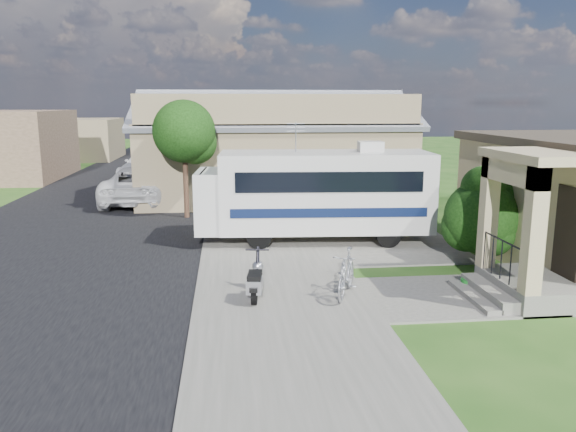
{
  "coord_description": "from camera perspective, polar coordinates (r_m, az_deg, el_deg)",
  "views": [
    {
      "loc": [
        -2.18,
        -12.96,
        4.44
      ],
      "look_at": [
        -0.5,
        2.5,
        1.3
      ],
      "focal_mm": 35.0,
      "sensor_mm": 36.0,
      "label": 1
    }
  ],
  "objects": [
    {
      "name": "street_tree_a",
      "position": [
        22.09,
        -10.24,
        8.15
      ],
      "size": [
        2.44,
        2.4,
        4.58
      ],
      "color": "#332016",
      "rests_on": "ground"
    },
    {
      "name": "sidewalk_slab",
      "position": [
        23.41,
        -3.2,
        0.54
      ],
      "size": [
        4.0,
        80.0,
        0.06
      ],
      "primitive_type": "cube",
      "color": "#5A5951",
      "rests_on": "ground"
    },
    {
      "name": "street_slab",
      "position": [
        23.98,
        -18.91,
        0.15
      ],
      "size": [
        9.0,
        80.0,
        0.02
      ],
      "primitive_type": "cube",
      "color": "black",
      "rests_on": "ground"
    },
    {
      "name": "scooter",
      "position": [
        12.87,
        -3.3,
        -6.59
      ],
      "size": [
        0.59,
        1.57,
        1.04
      ],
      "rotation": [
        0.0,
        0.0,
        -0.13
      ],
      "color": "black",
      "rests_on": "ground"
    },
    {
      "name": "driveway_slab",
      "position": [
        18.38,
        5.54,
        -2.54
      ],
      "size": [
        7.0,
        6.0,
        0.05
      ],
      "primitive_type": "cube",
      "color": "#5A5951",
      "rests_on": "ground"
    },
    {
      "name": "ground",
      "position": [
        13.87,
        3.2,
        -7.27
      ],
      "size": [
        120.0,
        120.0,
        0.0
      ],
      "primitive_type": "plane",
      "color": "#1D4512"
    },
    {
      "name": "garden_hose",
      "position": [
        14.46,
        18.01,
        -6.63
      ],
      "size": [
        0.45,
        0.45,
        0.2
      ],
      "primitive_type": "cylinder",
      "color": "#156A1E",
      "rests_on": "ground"
    },
    {
      "name": "bicycle",
      "position": [
        13.08,
        5.95,
        -6.02
      ],
      "size": [
        1.15,
        1.83,
        1.07
      ],
      "primitive_type": "imported",
      "rotation": [
        0.0,
        0.0,
        -0.4
      ],
      "color": "#A2A2A9",
      "rests_on": "ground"
    },
    {
      "name": "motorhome",
      "position": [
        18.08,
        2.9,
        2.48
      ],
      "size": [
        7.57,
        2.81,
        3.81
      ],
      "rotation": [
        0.0,
        0.0,
        -0.06
      ],
      "color": "#B8B8B4",
      "rests_on": "ground"
    },
    {
      "name": "shrub",
      "position": [
        16.54,
        19.15,
        0.23
      ],
      "size": [
        2.25,
        2.15,
        2.76
      ],
      "color": "#332016",
      "rests_on": "ground"
    },
    {
      "name": "distant_bldg_near",
      "position": [
        48.76,
        -21.62,
        7.28
      ],
      "size": [
        8.0,
        7.0,
        3.2
      ],
      "primitive_type": "cube",
      "color": "#806E50",
      "rests_on": "ground"
    },
    {
      "name": "street_tree_c",
      "position": [
        41.06,
        -8.44,
        9.43
      ],
      "size": [
        2.44,
        2.4,
        4.42
      ],
      "color": "#332016",
      "rests_on": "ground"
    },
    {
      "name": "van",
      "position": [
        33.95,
        -13.95,
        5.04
      ],
      "size": [
        3.27,
        6.26,
        1.73
      ],
      "primitive_type": "imported",
      "rotation": [
        0.0,
        0.0,
        -0.14
      ],
      "color": "silver",
      "rests_on": "ground"
    },
    {
      "name": "pickup_truck",
      "position": [
        26.26,
        -14.79,
        3.13
      ],
      "size": [
        2.87,
        6.01,
        1.65
      ],
      "primitive_type": "imported",
      "rotation": [
        0.0,
        0.0,
        3.12
      ],
      "color": "silver",
      "rests_on": "ground"
    },
    {
      "name": "walk_slab",
      "position": [
        13.76,
        16.44,
        -7.78
      ],
      "size": [
        4.0,
        3.0,
        0.05
      ],
      "primitive_type": "cube",
      "color": "#5A5951",
      "rests_on": "ground"
    },
    {
      "name": "street_tree_b",
      "position": [
        32.06,
        -9.04,
        9.4
      ],
      "size": [
        2.44,
        2.4,
        4.73
      ],
      "color": "#332016",
      "rests_on": "ground"
    },
    {
      "name": "warehouse",
      "position": [
        27.12,
        -1.58,
        6.23
      ],
      "size": [
        12.5,
        8.4,
        5.04
      ],
      "color": "#806E50",
      "rests_on": "ground"
    }
  ]
}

